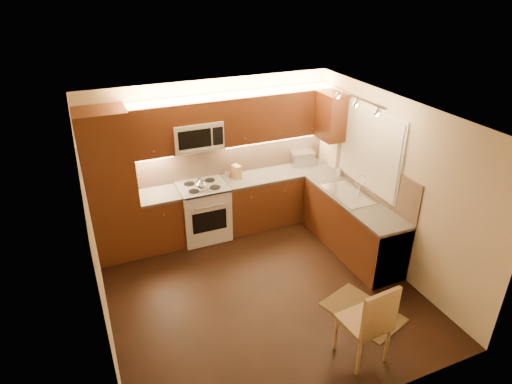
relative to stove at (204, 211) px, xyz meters
name	(u,v)px	position (x,y,z in m)	size (l,w,h in m)	color
floor	(262,291)	(0.30, -1.68, -0.46)	(4.00, 4.00, 0.01)	black
ceiling	(263,116)	(0.30, -1.68, 2.04)	(4.00, 4.00, 0.01)	beige
wall_back	(213,156)	(0.30, 0.32, 0.79)	(4.00, 0.01, 2.50)	beige
wall_front	(353,316)	(0.30, -3.67, 0.79)	(4.00, 0.01, 2.50)	beige
wall_left	(95,248)	(-1.70, -1.68, 0.79)	(0.01, 4.00, 2.50)	beige
wall_right	(392,185)	(2.30, -1.68, 0.79)	(0.01, 4.00, 2.50)	beige
pantry	(111,187)	(-1.35, 0.02, 0.69)	(0.70, 0.60, 2.30)	#4F2910
base_cab_back_left	(161,221)	(-0.69, 0.02, -0.03)	(0.62, 0.60, 0.86)	#4F2910
counter_back_left	(158,195)	(-0.69, 0.02, 0.42)	(0.62, 0.60, 0.04)	#373432
base_cab_back_right	(277,197)	(1.34, 0.02, -0.03)	(1.92, 0.60, 0.86)	#4F2910
counter_back_right	(278,174)	(1.34, 0.02, 0.42)	(1.92, 0.60, 0.04)	#373432
base_cab_right	(352,225)	(2.00, -1.28, -0.03)	(0.60, 2.00, 0.86)	#4F2910
counter_right	(355,200)	(2.00, -1.28, 0.42)	(0.60, 2.00, 0.04)	#373432
dishwasher	(380,249)	(2.00, -1.98, -0.03)	(0.58, 0.60, 0.84)	silver
backsplash_back	(233,156)	(0.65, 0.31, 0.74)	(3.30, 0.02, 0.60)	#A27F63
backsplash_right	(373,177)	(2.29, -1.28, 0.74)	(0.02, 2.00, 0.60)	#A27F63
upper_cab_back_left	(150,131)	(-0.69, 0.15, 1.42)	(0.62, 0.35, 0.75)	#4F2910
upper_cab_back_right	(276,115)	(1.34, 0.15, 1.42)	(1.92, 0.35, 0.75)	#4F2910
upper_cab_bridge	(195,111)	(0.00, 0.15, 1.63)	(0.76, 0.35, 0.31)	#4F2910
upper_cab_right_corner	(332,116)	(2.12, -0.28, 1.42)	(0.35, 0.50, 0.75)	#4F2910
stove	(204,211)	(0.00, 0.00, 0.00)	(0.76, 0.65, 0.92)	silver
microwave	(196,135)	(0.00, 0.14, 1.26)	(0.76, 0.38, 0.44)	silver
window_frame	(370,149)	(2.29, -1.12, 1.14)	(0.03, 1.44, 1.24)	silver
window_blinds	(369,149)	(2.27, -1.12, 1.14)	(0.02, 1.36, 1.16)	silver
sink	(350,190)	(2.00, -1.12, 0.52)	(0.52, 0.86, 0.15)	silver
faucet	(360,184)	(2.18, -1.12, 0.59)	(0.20, 0.04, 0.30)	silver
track_light_bar	(357,97)	(1.85, -1.27, 2.00)	(0.04, 1.20, 0.03)	silver
kettle	(201,184)	(-0.06, -0.15, 0.57)	(0.18, 0.18, 0.21)	silver
toaster_oven	(302,158)	(1.89, 0.20, 0.56)	(0.39, 0.29, 0.23)	silver
knife_block	(237,172)	(0.63, 0.10, 0.55)	(0.10, 0.16, 0.22)	olive
spice_jar_a	(238,171)	(0.71, 0.25, 0.49)	(0.04, 0.04, 0.11)	silver
spice_jar_b	(236,171)	(0.68, 0.26, 0.49)	(0.04, 0.04, 0.10)	brown
spice_jar_c	(226,174)	(0.48, 0.20, 0.49)	(0.04, 0.04, 0.10)	silver
spice_jar_d	(230,175)	(0.52, 0.14, 0.49)	(0.04, 0.04, 0.10)	brown
soap_bottle	(340,170)	(2.24, -0.47, 0.53)	(0.08, 0.08, 0.18)	silver
rug	(363,312)	(1.34, -2.58, -0.45)	(0.64, 0.97, 0.01)	black
dining_chair	(364,320)	(0.89, -3.14, 0.07)	(0.47, 0.47, 1.06)	olive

